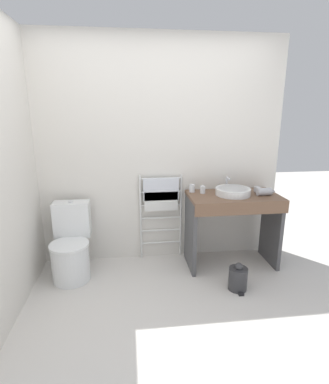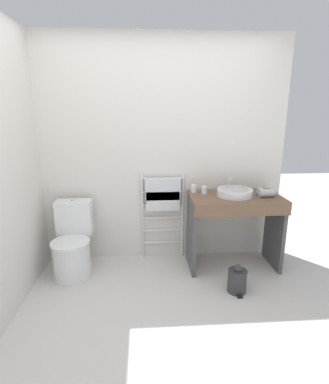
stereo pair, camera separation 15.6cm
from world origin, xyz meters
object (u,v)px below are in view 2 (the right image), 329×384
(towel_radiator, at_px, (163,200))
(hair_dryer, at_px, (267,193))
(sink_basin, at_px, (235,192))
(trash_bin, at_px, (237,280))
(toilet, at_px, (73,246))
(cup_near_wall, at_px, (194,189))
(cup_near_edge, at_px, (204,190))

(towel_radiator, bearing_deg, hair_dryer, -15.31)
(sink_basin, xyz_separation_m, trash_bin, (-0.08, -0.51, -0.74))
(toilet, distance_m, trash_bin, 1.74)
(towel_radiator, bearing_deg, toilet, -163.46)
(toilet, xyz_separation_m, towel_radiator, (0.99, 0.29, 0.40))
(toilet, bearing_deg, trash_bin, -15.68)
(cup_near_wall, distance_m, cup_near_edge, 0.12)
(hair_dryer, bearing_deg, trash_bin, -132.18)
(toilet, height_order, trash_bin, toilet)
(sink_basin, height_order, hair_dryer, hair_dryer)
(cup_near_wall, relative_size, cup_near_edge, 1.06)
(toilet, xyz_separation_m, cup_near_edge, (1.43, 0.15, 0.55))
(hair_dryer, bearing_deg, toilet, 179.82)
(cup_near_wall, bearing_deg, trash_bin, -63.76)
(sink_basin, height_order, trash_bin, sink_basin)
(cup_near_edge, bearing_deg, sink_basin, -18.40)
(cup_near_edge, xyz_separation_m, trash_bin, (0.23, -0.61, -0.75))
(cup_near_wall, bearing_deg, toilet, -170.96)
(hair_dryer, bearing_deg, cup_near_edge, 166.61)
(cup_near_edge, distance_m, hair_dryer, 0.66)
(towel_radiator, distance_m, trash_bin, 1.18)
(toilet, relative_size, hair_dryer, 3.79)
(towel_radiator, xyz_separation_m, cup_near_wall, (0.34, -0.08, 0.15))
(towel_radiator, distance_m, cup_near_edge, 0.49)
(towel_radiator, relative_size, trash_bin, 3.53)
(towel_radiator, xyz_separation_m, hair_dryer, (1.09, -0.30, 0.14))
(toilet, bearing_deg, hair_dryer, -0.18)
(toilet, relative_size, sink_basin, 2.06)
(towel_radiator, height_order, trash_bin, towel_radiator)
(cup_near_wall, relative_size, trash_bin, 0.30)
(toilet, xyz_separation_m, trash_bin, (1.66, -0.47, -0.20))
(cup_near_edge, bearing_deg, hair_dryer, -13.39)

